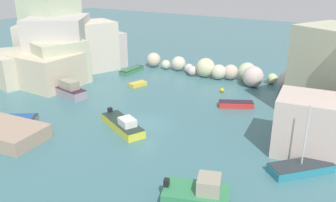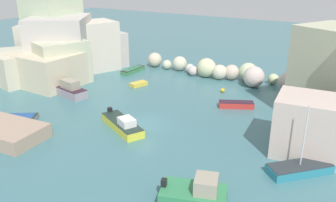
% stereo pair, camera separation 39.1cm
% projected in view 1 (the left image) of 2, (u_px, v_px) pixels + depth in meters
% --- Properties ---
extents(cove_water, '(160.00, 160.00, 0.00)m').
position_uv_depth(cove_water, '(144.00, 125.00, 35.18)').
color(cove_water, '#407078').
rests_on(cove_water, ground).
extents(cliff_headland_left, '(18.96, 22.54, 12.02)m').
position_uv_depth(cliff_headland_left, '(54.00, 48.00, 51.09)').
color(cliff_headland_left, beige).
rests_on(cliff_headland_left, ground).
extents(rock_breakwater, '(29.57, 4.85, 2.77)m').
position_uv_depth(rock_breakwater, '(248.00, 75.00, 47.46)').
color(rock_breakwater, beige).
rests_on(rock_breakwater, ground).
extents(channel_buoy, '(0.54, 0.54, 0.54)m').
position_uv_depth(channel_buoy, '(222.00, 90.00, 44.24)').
color(channel_buoy, gold).
rests_on(channel_buoy, cove_water).
extents(moored_boat_0, '(6.22, 4.33, 1.49)m').
position_uv_depth(moored_boat_0, '(123.00, 124.00, 33.98)').
color(moored_boat_0, yellow).
rests_on(moored_boat_0, cove_water).
extents(moored_boat_1, '(6.31, 2.95, 2.06)m').
position_uv_depth(moored_boat_1, '(67.00, 90.00, 42.96)').
color(moored_boat_1, gray).
rests_on(moored_boat_1, cove_water).
extents(moored_boat_2, '(4.89, 3.64, 2.04)m').
position_uv_depth(moored_boat_2, '(198.00, 193.00, 23.29)').
color(moored_boat_2, '#328352').
rests_on(moored_boat_2, cove_water).
extents(moored_boat_3, '(2.28, 3.24, 0.61)m').
position_uv_depth(moored_boat_3, '(300.00, 117.00, 36.11)').
color(moored_boat_3, gold).
rests_on(moored_boat_3, cove_water).
extents(moored_boat_4, '(3.95, 2.75, 0.70)m').
position_uv_depth(moored_boat_4, '(236.00, 104.00, 39.45)').
color(moored_boat_4, red).
rests_on(moored_boat_4, cove_water).
extents(moored_boat_5, '(4.70, 4.82, 5.59)m').
position_uv_depth(moored_boat_5, '(301.00, 168.00, 26.90)').
color(moored_boat_5, teal).
rests_on(moored_boat_5, cove_water).
extents(moored_boat_6, '(1.39, 4.50, 0.61)m').
position_uv_depth(moored_boat_6, '(132.00, 70.00, 52.68)').
color(moored_boat_6, '#3D7F4D').
rests_on(moored_boat_6, cove_water).
extents(moored_boat_7, '(1.82, 2.54, 0.50)m').
position_uv_depth(moored_boat_7, '(138.00, 84.00, 46.59)').
color(moored_boat_7, gold).
rests_on(moored_boat_7, cove_water).
extents(moored_boat_8, '(2.58, 3.62, 0.52)m').
position_uv_depth(moored_boat_8, '(296.00, 99.00, 41.33)').
color(moored_boat_8, '#367D51').
rests_on(moored_boat_8, cove_water).
extents(moored_boat_9, '(4.06, 3.45, 0.57)m').
position_uv_depth(moored_boat_9, '(18.00, 119.00, 35.81)').
color(moored_boat_9, gray).
rests_on(moored_boat_9, cove_water).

